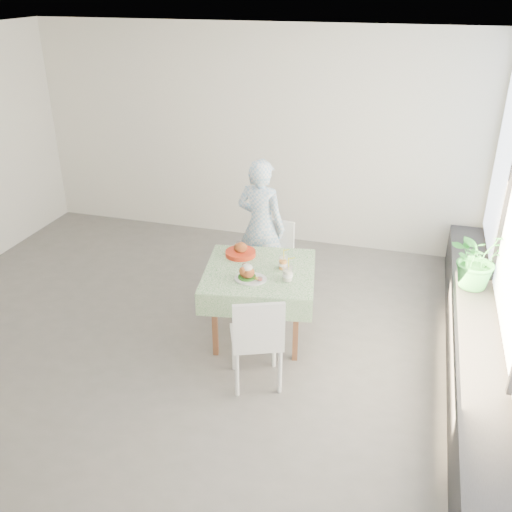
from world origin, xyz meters
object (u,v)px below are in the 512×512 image
(cafe_table, at_px, (259,295))
(diner, at_px, (261,227))
(chair_near, at_px, (256,355))
(juice_cup_orange, at_px, (283,263))
(chair_far, at_px, (271,273))
(main_dish, at_px, (249,275))
(potted_plant, at_px, (478,258))

(cafe_table, height_order, diner, diner)
(chair_near, relative_size, juice_cup_orange, 3.67)
(cafe_table, height_order, chair_far, chair_far)
(juice_cup_orange, bearing_deg, main_dish, -130.37)
(diner, bearing_deg, chair_near, 115.76)
(diner, height_order, potted_plant, diner)
(chair_far, bearing_deg, potted_plant, -3.30)
(main_dish, bearing_deg, potted_plant, 24.36)
(diner, relative_size, potted_plant, 2.54)
(chair_far, distance_m, main_dish, 1.18)
(chair_near, bearing_deg, juice_cup_orange, 87.86)
(chair_near, height_order, diner, diner)
(potted_plant, bearing_deg, juice_cup_orange, -160.67)
(chair_far, xyz_separation_m, juice_cup_orange, (0.32, -0.75, 0.54))
(juice_cup_orange, xyz_separation_m, potted_plant, (1.80, 0.63, 0.01))
(juice_cup_orange, bearing_deg, chair_near, -92.14)
(juice_cup_orange, bearing_deg, chair_far, 112.72)
(chair_far, xyz_separation_m, chair_near, (0.29, -1.57, 0.02))
(chair_near, distance_m, potted_plant, 2.39)
(main_dish, height_order, potted_plant, potted_plant)
(chair_far, height_order, juice_cup_orange, juice_cup_orange)
(chair_near, height_order, juice_cup_orange, juice_cup_orange)
(juice_cup_orange, bearing_deg, diner, 118.68)
(main_dish, distance_m, juice_cup_orange, 0.39)
(potted_plant, bearing_deg, cafe_table, -160.42)
(diner, relative_size, main_dish, 5.07)
(chair_far, height_order, main_dish, main_dish)
(cafe_table, relative_size, chair_near, 1.31)
(chair_near, relative_size, potted_plant, 1.49)
(cafe_table, distance_m, chair_far, 0.87)
(chair_far, xyz_separation_m, diner, (-0.15, 0.09, 0.52))
(cafe_table, distance_m, potted_plant, 2.16)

